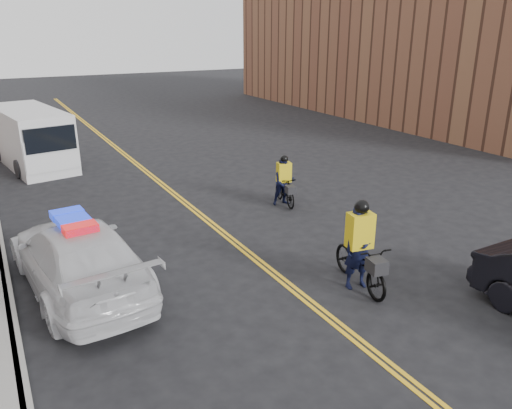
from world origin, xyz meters
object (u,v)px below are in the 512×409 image
Objects in this scene: cargo_van at (32,139)px; cyclist_near at (358,258)px; police_cruiser at (78,257)px; cyclist_far at (284,185)px.

cargo_van is 2.68× the size of cyclist_near.
police_cruiser is 2.52× the size of cyclist_near.
police_cruiser is 6.61m from cyclist_near.
police_cruiser is at bearing -100.74° from cargo_van.
police_cruiser is 7.92m from cyclist_far.
cargo_van is 12.10m from cyclist_far.
police_cruiser reaches higher than cyclist_far.
cyclist_near is at bearing 146.89° from police_cruiser.
police_cruiser is 12.61m from cargo_van.
cargo_van reaches higher than cyclist_far.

